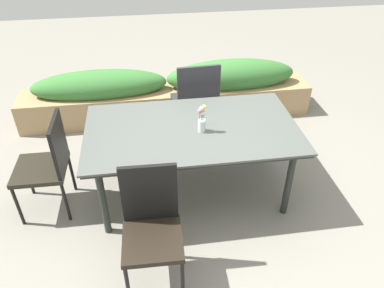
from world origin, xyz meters
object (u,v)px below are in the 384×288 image
(chair_near_left, at_px, (151,223))
(flower_vase, at_px, (202,120))
(planter_box, at_px, (169,92))
(dining_table, at_px, (192,134))
(chair_far_side, at_px, (196,99))
(chair_end_left, at_px, (48,161))

(chair_near_left, xyz_separation_m, flower_vase, (0.48, 0.78, 0.31))
(chair_near_left, relative_size, planter_box, 0.27)
(dining_table, bearing_deg, planter_box, 93.05)
(chair_far_side, distance_m, planter_box, 0.72)
(planter_box, bearing_deg, chair_near_left, -98.07)
(chair_near_left, bearing_deg, flower_vase, -119.95)
(flower_vase, bearing_deg, dining_table, 139.14)
(chair_near_left, distance_m, planter_box, 2.35)
(chair_near_left, bearing_deg, chair_far_side, -107.20)
(flower_vase, bearing_deg, chair_far_side, 84.14)
(dining_table, bearing_deg, chair_far_side, 78.82)
(chair_far_side, xyz_separation_m, planter_box, (-0.24, 0.63, -0.22))
(chair_far_side, relative_size, planter_box, 0.28)
(dining_table, relative_size, chair_far_side, 1.85)
(planter_box, bearing_deg, chair_end_left, -128.22)
(chair_end_left, xyz_separation_m, chair_near_left, (0.83, -0.84, 0.02))
(dining_table, xyz_separation_m, planter_box, (-0.08, 1.47, -0.35))
(flower_vase, bearing_deg, planter_box, 95.64)
(dining_table, relative_size, flower_vase, 7.30)
(chair_near_left, bearing_deg, chair_end_left, -43.82)
(dining_table, relative_size, chair_end_left, 2.00)
(dining_table, xyz_separation_m, flower_vase, (0.07, -0.06, 0.17))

